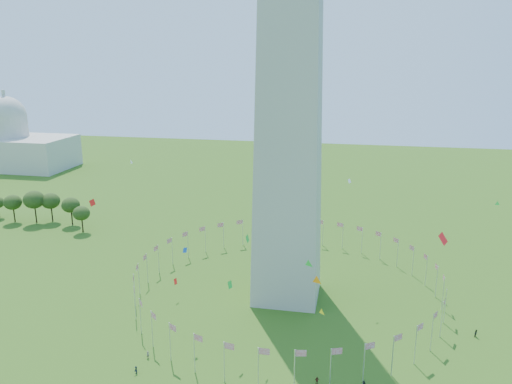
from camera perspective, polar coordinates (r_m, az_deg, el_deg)
flag_ring at (r=136.33m, az=3.54°, el=-10.03°), size 80.24×80.24×9.00m
capitol_building at (r=321.95m, az=-26.50°, el=6.56°), size 70.00×35.00×46.00m
kites_aloft at (r=104.63m, az=9.85°, el=-8.64°), size 119.98×77.31×33.50m
tree_line_west at (r=211.71m, az=-24.60°, el=-1.82°), size 55.43×15.48×12.58m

